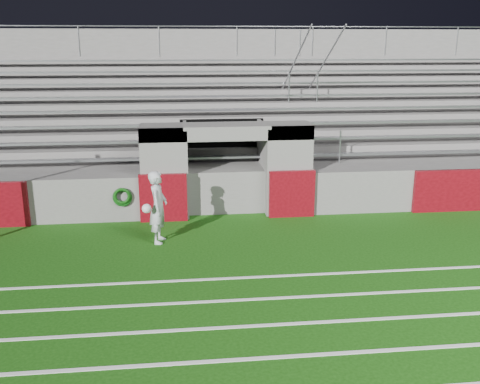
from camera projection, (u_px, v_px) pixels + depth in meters
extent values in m
plane|color=#14450B|center=(240.00, 259.00, 12.27)|extent=(90.00, 90.00, 0.00)
cube|color=white|center=(268.00, 358.00, 8.44)|extent=(28.00, 0.09, 0.01)
cube|color=white|center=(259.00, 326.00, 9.40)|extent=(28.00, 0.09, 0.01)
cube|color=white|center=(251.00, 299.00, 10.36)|extent=(28.00, 0.09, 0.01)
cube|color=white|center=(245.00, 278.00, 11.31)|extent=(28.00, 0.09, 0.01)
cube|color=#63615E|center=(163.00, 171.00, 15.08)|extent=(1.20, 1.00, 2.60)
cube|color=#63615E|center=(288.00, 168.00, 15.45)|extent=(1.20, 1.00, 2.60)
cube|color=black|center=(222.00, 159.00, 16.91)|extent=(2.60, 0.20, 2.50)
cube|color=#63615E|center=(186.00, 167.00, 15.73)|extent=(0.10, 2.20, 2.50)
cube|color=#63615E|center=(263.00, 165.00, 15.97)|extent=(0.10, 2.20, 2.50)
cube|color=#63615E|center=(226.00, 131.00, 14.97)|extent=(4.80, 1.00, 0.40)
cube|color=#63615E|center=(217.00, 149.00, 18.99)|extent=(26.00, 8.00, 0.20)
cube|color=#63615E|center=(218.00, 166.00, 19.16)|extent=(26.00, 8.00, 1.05)
cube|color=#51060E|center=(163.00, 198.00, 14.71)|extent=(1.30, 0.15, 1.35)
cube|color=#51060E|center=(292.00, 194.00, 15.09)|extent=(1.30, 0.15, 1.35)
cube|color=#51060E|center=(450.00, 191.00, 15.60)|extent=(2.20, 0.15, 1.25)
cube|color=gray|center=(224.00, 157.00, 16.10)|extent=(23.00, 0.28, 0.06)
cube|color=#63615E|center=(222.00, 152.00, 16.93)|extent=(24.00, 0.75, 0.38)
cube|color=gray|center=(222.00, 140.00, 16.72)|extent=(23.00, 0.28, 0.06)
cube|color=#63615E|center=(220.00, 142.00, 17.59)|extent=(24.00, 0.75, 0.76)
cube|color=gray|center=(220.00, 124.00, 17.33)|extent=(23.00, 0.28, 0.06)
cube|color=#63615E|center=(218.00, 133.00, 18.26)|extent=(24.00, 0.75, 1.14)
cube|color=gray|center=(218.00, 110.00, 17.95)|extent=(23.00, 0.28, 0.06)
cube|color=#63615E|center=(217.00, 124.00, 18.92)|extent=(24.00, 0.75, 1.52)
cube|color=gray|center=(217.00, 96.00, 18.56)|extent=(23.00, 0.28, 0.06)
cube|color=#63615E|center=(215.00, 116.00, 19.59)|extent=(24.00, 0.75, 1.90)
cube|color=gray|center=(215.00, 84.00, 19.18)|extent=(23.00, 0.28, 0.06)
cube|color=#63615E|center=(214.00, 108.00, 20.25)|extent=(24.00, 0.75, 2.28)
cube|color=gray|center=(214.00, 72.00, 19.79)|extent=(23.00, 0.28, 0.06)
cube|color=#63615E|center=(213.00, 101.00, 20.92)|extent=(24.00, 0.75, 2.66)
cube|color=gray|center=(212.00, 60.00, 20.40)|extent=(23.00, 0.28, 0.06)
cube|color=#63615E|center=(212.00, 98.00, 21.55)|extent=(26.00, 0.60, 5.29)
cylinder|color=#A5A8AD|center=(308.00, 148.00, 16.03)|extent=(0.05, 0.05, 1.00)
cylinder|color=#A5A8AD|center=(289.00, 88.00, 18.48)|extent=(0.05, 0.05, 1.00)
cylinder|color=#A5A8AD|center=(275.00, 42.00, 20.94)|extent=(0.05, 0.05, 1.00)
cylinder|color=#A5A8AD|center=(289.00, 73.00, 18.35)|extent=(0.05, 6.02, 3.08)
cylinder|color=#A5A8AD|center=(340.00, 147.00, 16.13)|extent=(0.05, 0.05, 1.00)
cylinder|color=#A5A8AD|center=(317.00, 88.00, 18.59)|extent=(0.05, 0.05, 1.00)
cylinder|color=#A5A8AD|center=(300.00, 42.00, 21.05)|extent=(0.05, 0.05, 1.00)
cylinder|color=#A5A8AD|center=(318.00, 73.00, 18.45)|extent=(0.05, 6.02, 3.08)
cylinder|color=#A5A8AD|center=(79.00, 41.00, 20.14)|extent=(0.05, 0.05, 1.10)
cylinder|color=#A5A8AD|center=(159.00, 41.00, 20.45)|extent=(0.05, 0.05, 1.10)
cylinder|color=#A5A8AD|center=(237.00, 41.00, 20.77)|extent=(0.05, 0.05, 1.10)
cylinder|color=#A5A8AD|center=(312.00, 41.00, 21.09)|extent=(0.05, 0.05, 1.10)
cylinder|color=#A5A8AD|center=(386.00, 41.00, 21.40)|extent=(0.05, 0.05, 1.10)
cylinder|color=#A5A8AD|center=(457.00, 41.00, 21.72)|extent=(0.05, 0.05, 1.10)
cylinder|color=#A5A8AD|center=(211.00, 26.00, 20.52)|extent=(24.00, 0.05, 0.05)
imported|color=silver|center=(158.00, 207.00, 13.11)|extent=(0.53, 0.72, 1.81)
sphere|color=white|center=(147.00, 209.00, 12.77)|extent=(0.23, 0.23, 0.23)
torus|color=#0D440F|center=(122.00, 197.00, 14.59)|extent=(0.53, 0.10, 0.53)
torus|color=#0E410D|center=(122.00, 196.00, 14.53)|extent=(0.47, 0.09, 0.47)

